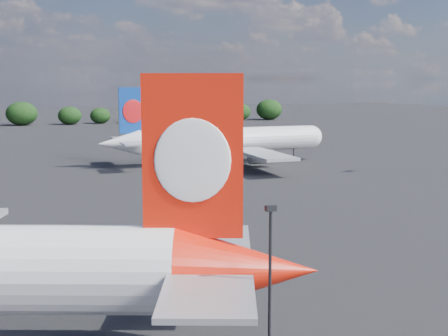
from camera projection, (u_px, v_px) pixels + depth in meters
name	position (u px, v px, depth m)	size (l,w,h in m)	color
ground	(4.00, 184.00, 92.87)	(500.00, 500.00, 0.00)	black
china_southern_airliner	(221.00, 141.00, 114.95)	(43.33, 41.17, 14.15)	white
apron_lamp_post	(270.00, 284.00, 31.52)	(0.55, 0.30, 9.38)	black
billboard_yellow	(22.00, 114.00, 208.66)	(5.00, 0.30, 5.50)	yellow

